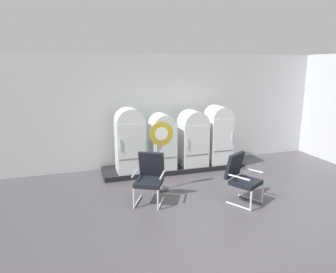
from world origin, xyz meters
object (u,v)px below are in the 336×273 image
refrigerator_2 (193,137)px  refrigerator_3 (218,133)px  refrigerator_0 (130,138)px  sign_stand (161,154)px  armchair_left (150,176)px  armchair_right (241,176)px  refrigerator_1 (162,140)px

refrigerator_2 → refrigerator_3: 0.75m
refrigerator_0 → sign_stand: refrigerator_0 is taller
armchair_left → sign_stand: (0.40, 0.51, 0.29)m
refrigerator_3 → armchair_right: refrigerator_3 is taller
refrigerator_3 → sign_stand: (-1.97, -1.18, -0.11)m
armchair_left → armchair_right: 1.88m
armchair_left → sign_stand: 0.71m
refrigerator_0 → refrigerator_3: (2.47, 0.04, -0.02)m
refrigerator_0 → refrigerator_1: (0.86, 0.02, -0.10)m
refrigerator_1 → refrigerator_3: size_ratio=0.91×
refrigerator_1 → refrigerator_3: refrigerator_3 is taller
refrigerator_3 → sign_stand: refrigerator_3 is taller
refrigerator_3 → armchair_left: 2.94m
armchair_left → sign_stand: bearing=52.3°
refrigerator_2 → refrigerator_1: bearing=-179.4°
refrigerator_1 → armchair_right: refrigerator_1 is taller
refrigerator_0 → sign_stand: (0.49, -1.14, -0.14)m
refrigerator_1 → refrigerator_2: bearing=0.6°
armchair_right → sign_stand: 1.79m
sign_stand → refrigerator_0: bearing=113.5°
armchair_left → armchair_right: size_ratio=1.00×
armchair_right → sign_stand: bearing=141.7°
refrigerator_0 → sign_stand: size_ratio=1.03×
refrigerator_2 → sign_stand: refrigerator_2 is taller
armchair_right → sign_stand: sign_stand is taller
refrigerator_1 → refrigerator_3: bearing=0.7°
refrigerator_1 → armchair_left: size_ratio=1.39×
refrigerator_0 → armchair_left: 1.71m
refrigerator_0 → refrigerator_3: refrigerator_0 is taller
refrigerator_0 → refrigerator_1: refrigerator_0 is taller
sign_stand → refrigerator_1: bearing=72.5°
armchair_left → refrigerator_2: bearing=46.1°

